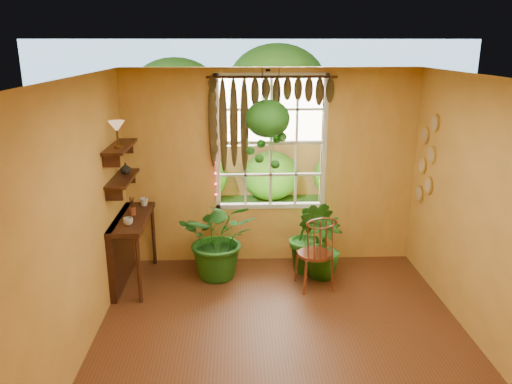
% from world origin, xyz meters
% --- Properties ---
extents(floor, '(4.50, 4.50, 0.00)m').
position_xyz_m(floor, '(0.00, 0.00, 0.00)').
color(floor, brown).
rests_on(floor, ground).
extents(ceiling, '(4.50, 4.50, 0.00)m').
position_xyz_m(ceiling, '(0.00, 0.00, 2.70)').
color(ceiling, white).
rests_on(ceiling, wall_back).
extents(wall_back, '(4.00, 0.00, 4.00)m').
position_xyz_m(wall_back, '(0.00, 2.25, 1.35)').
color(wall_back, '#E9B04F').
rests_on(wall_back, floor).
extents(wall_left, '(0.00, 4.50, 4.50)m').
position_xyz_m(wall_left, '(-2.00, 0.00, 1.35)').
color(wall_left, '#E9B04F').
rests_on(wall_left, floor).
extents(wall_right, '(0.00, 4.50, 4.50)m').
position_xyz_m(wall_right, '(2.00, 0.00, 1.35)').
color(wall_right, '#E9B04F').
rests_on(wall_right, floor).
extents(window, '(1.52, 0.10, 1.86)m').
position_xyz_m(window, '(0.00, 2.28, 1.70)').
color(window, white).
rests_on(window, wall_back).
extents(valance_vine, '(1.70, 0.12, 1.10)m').
position_xyz_m(valance_vine, '(-0.08, 2.16, 2.28)').
color(valance_vine, '#321A0D').
rests_on(valance_vine, window).
extents(string_lights, '(0.03, 0.03, 1.54)m').
position_xyz_m(string_lights, '(-0.76, 2.19, 1.75)').
color(string_lights, '#FF2633').
rests_on(string_lights, window).
extents(wall_plates, '(0.04, 0.32, 1.10)m').
position_xyz_m(wall_plates, '(1.98, 1.79, 1.55)').
color(wall_plates, beige).
rests_on(wall_plates, wall_right).
extents(counter_ledge, '(0.40, 1.20, 0.90)m').
position_xyz_m(counter_ledge, '(-1.91, 1.60, 0.55)').
color(counter_ledge, '#321A0D').
rests_on(counter_ledge, floor).
extents(shelf_lower, '(0.25, 0.90, 0.04)m').
position_xyz_m(shelf_lower, '(-1.88, 1.60, 1.40)').
color(shelf_lower, '#321A0D').
rests_on(shelf_lower, wall_left).
extents(shelf_upper, '(0.25, 0.90, 0.04)m').
position_xyz_m(shelf_upper, '(-1.88, 1.60, 1.80)').
color(shelf_upper, '#321A0D').
rests_on(shelf_upper, wall_left).
extents(backyard, '(14.00, 10.00, 12.00)m').
position_xyz_m(backyard, '(0.24, 6.87, 1.28)').
color(backyard, '#204F16').
rests_on(backyard, ground).
extents(windsor_chair, '(0.50, 0.52, 1.14)m').
position_xyz_m(windsor_chair, '(0.51, 1.34, 0.33)').
color(windsor_chair, brown).
rests_on(windsor_chair, floor).
extents(potted_plant_left, '(1.07, 0.94, 1.10)m').
position_xyz_m(potted_plant_left, '(-0.70, 1.70, 0.55)').
color(potted_plant_left, '#134814').
rests_on(potted_plant_left, floor).
extents(potted_plant_mid, '(0.70, 0.64, 1.04)m').
position_xyz_m(potted_plant_mid, '(0.50, 1.79, 0.52)').
color(potted_plant_mid, '#134814').
rests_on(potted_plant_mid, floor).
extents(potted_plant_right, '(0.55, 0.55, 0.85)m').
position_xyz_m(potted_plant_right, '(0.65, 1.65, 0.42)').
color(potted_plant_right, '#134814').
rests_on(potted_plant_right, floor).
extents(hanging_basket, '(0.56, 0.56, 1.24)m').
position_xyz_m(hanging_basket, '(-0.07, 1.89, 2.00)').
color(hanging_basket, black).
rests_on(hanging_basket, ceiling).
extents(cup_a, '(0.15, 0.15, 0.09)m').
position_xyz_m(cup_a, '(-1.78, 1.30, 0.95)').
color(cup_a, silver).
rests_on(cup_a, counter_ledge).
extents(cup_b, '(0.13, 0.13, 0.11)m').
position_xyz_m(cup_b, '(-1.72, 2.03, 0.95)').
color(cup_b, beige).
rests_on(cup_b, counter_ledge).
extents(brush_jar, '(0.08, 0.08, 0.29)m').
position_xyz_m(brush_jar, '(-1.80, 1.67, 1.01)').
color(brush_jar, brown).
rests_on(brush_jar, counter_ledge).
extents(shelf_vase, '(0.16, 0.16, 0.14)m').
position_xyz_m(shelf_vase, '(-1.87, 1.77, 1.49)').
color(shelf_vase, '#B2AD99').
rests_on(shelf_vase, shelf_lower).
extents(tiffany_lamp, '(0.19, 0.19, 0.32)m').
position_xyz_m(tiffany_lamp, '(-1.86, 1.44, 2.05)').
color(tiffany_lamp, brown).
rests_on(tiffany_lamp, shelf_upper).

